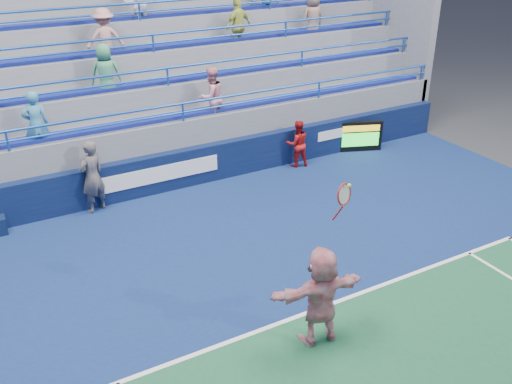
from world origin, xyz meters
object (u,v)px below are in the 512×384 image
tennis_player (321,296)px  ball_girl (297,144)px  line_judge (92,177)px  serve_speed_board (360,136)px

tennis_player → ball_girl: 7.92m
tennis_player → line_judge: 7.27m
line_judge → ball_girl: 6.16m
serve_speed_board → line_judge: bearing=179.7°
serve_speed_board → line_judge: line_judge is taller
serve_speed_board → ball_girl: (-2.43, -0.04, 0.22)m
serve_speed_board → tennis_player: (-6.40, -6.88, 0.46)m
serve_speed_board → tennis_player: tennis_player is taller
ball_girl → tennis_player: bearing=74.0°
tennis_player → ball_girl: tennis_player is taller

